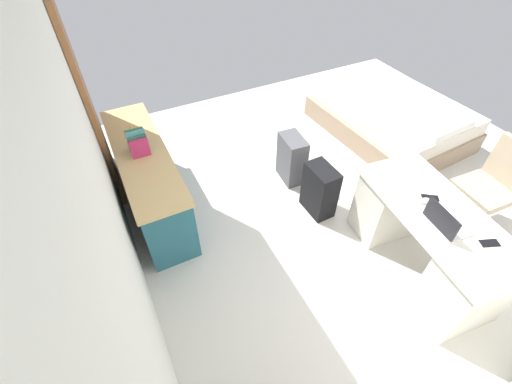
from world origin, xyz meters
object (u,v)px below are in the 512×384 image
bed (390,117)px  figurine_small (132,130)px  laptop (445,222)px  computer_mouse (425,201)px  credenza (149,179)px  suitcase_black (320,190)px  cell_phone_near_laptop (490,243)px  office_chair (487,192)px  desk (426,240)px  cell_phone_by_mouse (430,198)px  suitcase_spare_grey (292,159)px

bed → figurine_small: size_ratio=17.96×
laptop → computer_mouse: (0.25, -0.07, -0.03)m
credenza → suitcase_black: credenza is taller
bed → cell_phone_near_laptop: (-2.17, 1.20, 0.49)m
office_chair → figurine_small: size_ratio=8.55×
desk → cell_phone_near_laptop: 0.52m
credenza → laptop: bearing=-136.9°
desk → cell_phone_by_mouse: size_ratio=11.07×
cell_phone_near_laptop → cell_phone_by_mouse: 0.54m
office_chair → cell_phone_by_mouse: (0.02, 0.89, 0.31)m
figurine_small → suitcase_spare_grey: bearing=-111.4°
office_chair → bed: office_chair is taller
desk → credenza: same height
figurine_small → office_chair: bearing=-125.2°
office_chair → cell_phone_by_mouse: size_ratio=6.91×
desk → cell_phone_near_laptop: bearing=-168.3°
credenza → cell_phone_near_laptop: 3.05m
cell_phone_near_laptop → cell_phone_by_mouse: same height
office_chair → credenza: 3.38m
suitcase_spare_grey → figurine_small: bearing=73.3°
office_chair → figurine_small: bearing=54.8°
desk → computer_mouse: computer_mouse is taller
laptop → figurine_small: size_ratio=3.03×
desk → cell_phone_near_laptop: cell_phone_near_laptop is taller
computer_mouse → cell_phone_near_laptop: (-0.53, -0.11, -0.01)m
cell_phone_near_laptop → figurine_small: size_ratio=1.24×
office_chair → suitcase_spare_grey: 1.97m
bed → suitcase_black: (-0.78, 1.68, 0.04)m
bed → desk: bearing=144.5°
desk → laptop: laptop is taller
laptop → credenza: bearing=43.1°
cell_phone_near_laptop → figurine_small: figurine_small is taller
desk → figurine_small: (2.19, 1.95, 0.40)m
credenza → laptop: size_ratio=5.40×
bed → laptop: 2.40m
suitcase_black → credenza: bearing=59.5°
desk → bed: size_ratio=0.76×
figurine_small → suitcase_black: bearing=-127.5°
office_chair → credenza: size_ratio=0.52×
suitcase_black → suitcase_spare_grey: 0.58m
bed → office_chair: bearing=168.7°
cell_phone_near_laptop → office_chair: bearing=-36.9°
computer_mouse → cell_phone_near_laptop: 0.54m
suitcase_black → cell_phone_by_mouse: cell_phone_by_mouse is taller
credenza → bed: size_ratio=0.91×
computer_mouse → cell_phone_near_laptop: computer_mouse is taller
suitcase_spare_grey → bed: bearing=-78.3°
computer_mouse → laptop: bearing=171.0°
suitcase_black → computer_mouse: bearing=-157.3°
credenza → figurine_small: bearing=0.3°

